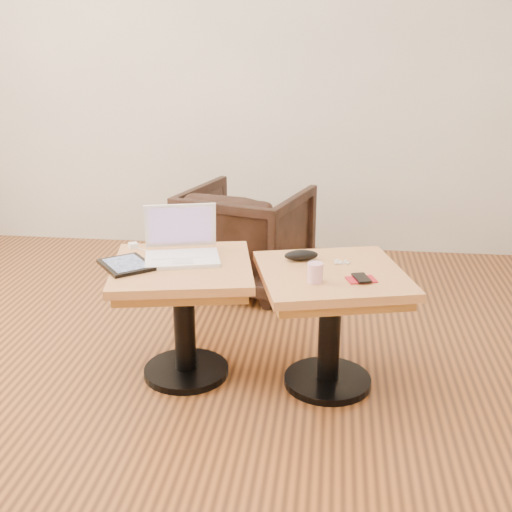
# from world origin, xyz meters

# --- Properties ---
(room_shell) EXTENTS (4.52, 4.52, 2.71)m
(room_shell) POSITION_xyz_m (0.00, 0.00, 1.35)
(room_shell) COLOR #4A2B18
(room_shell) RESTS_ON ground
(side_table_left) EXTENTS (0.70, 0.70, 0.54)m
(side_table_left) POSITION_xyz_m (0.07, 0.33, 0.41)
(side_table_left) COLOR black
(side_table_left) RESTS_ON ground
(side_table_right) EXTENTS (0.73, 0.73, 0.54)m
(side_table_right) POSITION_xyz_m (0.72, 0.32, 0.41)
(side_table_right) COLOR black
(side_table_right) RESTS_ON ground
(laptop) EXTENTS (0.38, 0.35, 0.23)m
(laptop) POSITION_xyz_m (0.05, 0.41, 0.59)
(laptop) COLOR white
(laptop) RESTS_ON side_table_left
(tablet) EXTENTS (0.29, 0.30, 0.02)m
(tablet) POSITION_xyz_m (-0.16, 0.26, 0.55)
(tablet) COLOR black
(tablet) RESTS_ON side_table_left
(charging_adapter) EXTENTS (0.05, 0.05, 0.02)m
(charging_adapter) POSITION_xyz_m (-0.21, 0.51, 0.56)
(charging_adapter) COLOR white
(charging_adapter) RESTS_ON side_table_left
(glasses_case) EXTENTS (0.16, 0.10, 0.05)m
(glasses_case) POSITION_xyz_m (0.58, 0.43, 0.57)
(glasses_case) COLOR black
(glasses_case) RESTS_ON side_table_right
(striped_cup) EXTENTS (0.08, 0.08, 0.08)m
(striped_cup) POSITION_xyz_m (0.65, 0.18, 0.58)
(striped_cup) COLOR pink
(striped_cup) RESTS_ON side_table_right
(earbuds_tangle) EXTENTS (0.07, 0.05, 0.01)m
(earbuds_tangle) POSITION_xyz_m (0.76, 0.41, 0.55)
(earbuds_tangle) COLOR white
(earbuds_tangle) RESTS_ON side_table_right
(phone_on_sleeve) EXTENTS (0.13, 0.11, 0.01)m
(phone_on_sleeve) POSITION_xyz_m (0.84, 0.22, 0.55)
(phone_on_sleeve) COLOR maroon
(phone_on_sleeve) RESTS_ON side_table_right
(armchair) EXTENTS (0.85, 0.86, 0.63)m
(armchair) POSITION_xyz_m (0.19, 1.45, 0.31)
(armchair) COLOR black
(armchair) RESTS_ON ground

